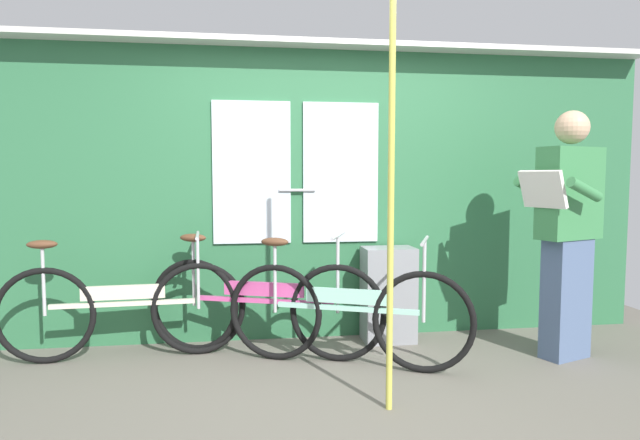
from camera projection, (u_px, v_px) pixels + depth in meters
The scene contains 8 objects.
ground_plane at pixel (354, 401), 3.27m from camera, with size 6.37×4.18×0.04m, color #666056.
train_door_wall at pixel (320, 187), 4.44m from camera, with size 5.37×0.28×2.32m.
bicycle_near_door at pixel (122, 309), 3.94m from camera, with size 1.71×0.44×0.89m.
bicycle_leaning_behind at pixel (345, 313), 3.79m from camera, with size 1.59×0.77×0.89m.
bicycle_by_pole at pixel (263, 306), 4.00m from camera, with size 1.67×0.73×0.90m.
passenger_reading_newspaper at pixel (568, 229), 3.92m from camera, with size 0.63×0.58×1.75m.
trash_bin_by_wall at pixel (388, 294), 4.37m from camera, with size 0.40×0.28×0.74m, color gray.
handrail_pole at pixel (391, 205), 3.02m from camera, with size 0.04×0.04×2.28m, color #C6C14C.
Camera 1 is at (-0.66, -3.11, 1.31)m, focal length 31.28 mm.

